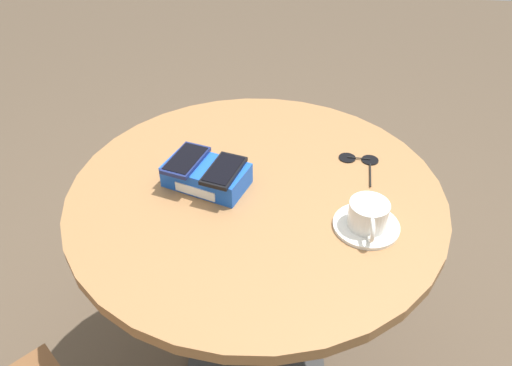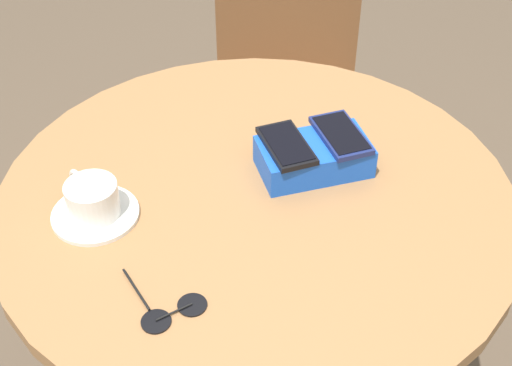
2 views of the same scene
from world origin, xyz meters
TOP-DOWN VIEW (x-y plane):
  - round_table at (0.00, 0.00)m, footprint 0.91×0.91m
  - phone_box at (-0.12, 0.01)m, footprint 0.22×0.17m
  - phone_navy at (-0.17, 0.02)m, footprint 0.10×0.15m
  - phone_black at (-0.07, -0.01)m, footprint 0.10×0.14m
  - saucer at (0.26, -0.10)m, footprint 0.15×0.15m
  - coffee_cup at (0.26, -0.10)m, footprint 0.09×0.12m
  - sunglasses at (0.25, 0.15)m, footprint 0.10×0.14m

SIDE VIEW (x-z plane):
  - round_table at x=0.00m, z-range 0.23..1.01m
  - sunglasses at x=0.25m, z-range 0.78..0.78m
  - saucer at x=0.26m, z-range 0.78..0.79m
  - phone_box at x=-0.12m, z-range 0.78..0.83m
  - coffee_cup at x=0.26m, z-range 0.79..0.85m
  - phone_black at x=-0.07m, z-range 0.83..0.84m
  - phone_navy at x=-0.17m, z-range 0.83..0.85m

